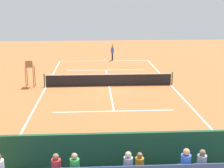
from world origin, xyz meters
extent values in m
plane|color=#BC6033|center=(0.00, 0.00, 0.00)|extent=(60.00, 60.00, 0.00)
cube|color=white|center=(0.00, -11.00, 0.00)|extent=(10.00, 0.10, 0.01)
cube|color=white|center=(0.00, 11.00, 0.00)|extent=(10.00, 0.10, 0.01)
cube|color=white|center=(-5.00, 0.00, 0.00)|extent=(0.10, 22.00, 0.01)
cube|color=white|center=(5.00, 0.00, 0.00)|extent=(0.10, 22.00, 0.01)
cube|color=white|center=(0.00, -6.05, 0.00)|extent=(7.50, 0.10, 0.01)
cube|color=white|center=(0.00, 6.05, 0.00)|extent=(7.50, 0.10, 0.01)
cube|color=white|center=(0.00, 0.00, 0.00)|extent=(0.10, 12.10, 0.01)
cube|color=white|center=(0.00, -11.00, 0.00)|extent=(0.10, 0.30, 0.01)
cube|color=black|center=(0.00, 0.00, 0.46)|extent=(10.00, 0.02, 0.91)
cube|color=white|center=(0.00, 0.00, 0.94)|extent=(10.00, 0.04, 0.06)
cylinder|color=#2D5133|center=(-5.10, 0.00, 0.54)|extent=(0.10, 0.10, 1.07)
cylinder|color=#2D5133|center=(5.10, 0.00, 0.54)|extent=(0.10, 0.10, 1.07)
cube|color=#1E4C2D|center=(0.00, 14.00, 1.00)|extent=(18.00, 0.16, 2.00)
cylinder|color=orange|center=(-0.31, 14.75, 1.16)|extent=(0.30, 0.30, 0.45)
sphere|color=#8C6647|center=(-0.31, 14.75, 1.48)|extent=(0.20, 0.20, 0.20)
cylinder|color=#9399A3|center=(0.18, 15.55, 1.60)|extent=(0.30, 0.30, 0.45)
sphere|color=beige|center=(0.18, 15.55, 1.93)|extent=(0.20, 0.20, 0.20)
cylinder|color=red|center=(2.44, 15.55, 1.60)|extent=(0.30, 0.30, 0.45)
sphere|color=#8C6647|center=(2.44, 15.55, 1.93)|extent=(0.20, 0.20, 0.20)
cylinder|color=blue|center=(-1.42, 16.35, 2.06)|extent=(0.30, 0.30, 0.45)
sphere|color=tan|center=(-1.42, 16.35, 2.38)|extent=(0.20, 0.20, 0.20)
cube|color=#2D2D33|center=(-2.20, 15.43, 1.32)|extent=(0.32, 0.40, 0.12)
cylinder|color=#9399A3|center=(-2.20, 15.55, 1.60)|extent=(0.30, 0.30, 0.45)
sphere|color=#8C6647|center=(-2.20, 15.55, 1.93)|extent=(0.20, 0.20, 0.20)
cylinder|color=green|center=(1.86, 15.55, 1.60)|extent=(0.30, 0.30, 0.45)
sphere|color=tan|center=(1.86, 15.55, 1.93)|extent=(0.20, 0.20, 0.20)
cylinder|color=olive|center=(5.90, -0.40, 0.80)|extent=(0.07, 0.07, 1.60)
cylinder|color=olive|center=(6.50, -0.40, 0.80)|extent=(0.07, 0.07, 1.60)
cylinder|color=olive|center=(5.90, 0.20, 0.80)|extent=(0.07, 0.07, 1.60)
cylinder|color=olive|center=(6.50, 0.20, 0.80)|extent=(0.07, 0.07, 1.60)
cube|color=olive|center=(6.20, -0.10, 1.63)|extent=(0.56, 0.56, 0.06)
cube|color=olive|center=(6.20, 0.14, 1.90)|extent=(0.56, 0.06, 0.48)
cube|color=olive|center=(5.94, -0.10, 1.78)|extent=(0.04, 0.48, 0.04)
cube|color=olive|center=(6.46, -0.10, 1.78)|extent=(0.04, 0.48, 0.04)
cube|color=#33383D|center=(-2.21, 13.20, 0.45)|extent=(1.80, 0.40, 0.05)
cylinder|color=#33383D|center=(-2.96, 13.20, 0.23)|extent=(0.06, 0.06, 0.45)
cylinder|color=#33383D|center=(-1.46, 13.20, 0.23)|extent=(0.06, 0.06, 0.45)
cube|color=#33383D|center=(-2.21, 13.38, 0.75)|extent=(1.80, 0.04, 0.36)
cylinder|color=black|center=(-0.94, -11.33, 0.42)|extent=(0.14, 0.14, 0.85)
cylinder|color=black|center=(-0.96, -11.11, 0.42)|extent=(0.14, 0.14, 0.85)
cylinder|color=blue|center=(-0.95, -11.22, 1.15)|extent=(0.40, 0.40, 0.60)
sphere|color=#8C6647|center=(-0.95, -11.22, 1.56)|extent=(0.22, 0.22, 0.22)
cylinder|color=#8C6647|center=(-0.97, -11.01, 1.65)|extent=(0.26, 0.12, 0.55)
cylinder|color=#8C6647|center=(-0.92, -11.44, 1.18)|extent=(0.10, 0.10, 0.50)
cylinder|color=black|center=(-0.14, -11.50, 0.01)|extent=(0.04, 0.28, 0.03)
torus|color=#D8CC4C|center=(-0.15, -11.77, 0.01)|extent=(0.31, 0.31, 0.02)
cylinder|color=white|center=(-0.15, -11.77, 0.01)|extent=(0.25, 0.25, 0.00)
sphere|color=#CCDB33|center=(-3.10, -7.67, 0.03)|extent=(0.07, 0.07, 0.07)
sphere|color=#CCDB33|center=(-3.38, -9.95, 0.03)|extent=(0.07, 0.07, 0.07)
camera|label=1|loc=(1.23, 24.60, 6.60)|focal=51.10mm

